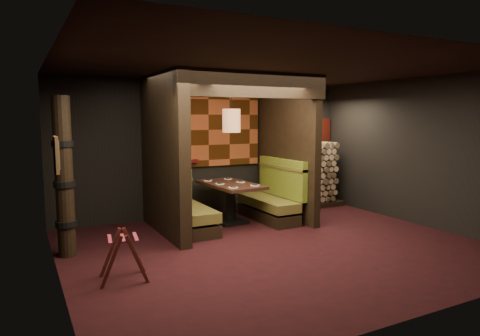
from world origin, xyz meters
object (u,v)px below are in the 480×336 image
dining_table (230,195)px  firewood_stack (306,175)px  luggage_rack (123,254)px  booth_bench_left (185,209)px  totem_column (64,178)px  booth_bench_right (272,200)px  pendant_lamp (231,121)px

dining_table → firewood_stack: firewood_stack is taller
luggage_rack → firewood_stack: 5.47m
booth_bench_left → totem_column: 2.30m
booth_bench_right → totem_column: (-3.98, -0.55, 0.79)m
dining_table → luggage_rack: 3.28m
luggage_rack → pendant_lamp: bearing=38.0°
booth_bench_right → luggage_rack: (-3.44, -1.91, -0.06)m
booth_bench_left → dining_table: booth_bench_left is taller
luggage_rack → totem_column: size_ratio=0.28×
booth_bench_left → booth_bench_right: size_ratio=1.00×
firewood_stack → dining_table: bearing=-166.0°
totem_column → pendant_lamp: bearing=11.7°
dining_table → totem_column: totem_column is taller
booth_bench_right → totem_column: bearing=-172.1°
totem_column → booth_bench_left: bearing=14.8°
pendant_lamp → totem_column: size_ratio=0.44×
booth_bench_right → firewood_stack: firewood_stack is taller
dining_table → luggage_rack: size_ratio=2.27×
luggage_rack → firewood_stack: firewood_stack is taller
pendant_lamp → luggage_rack: pendant_lamp is taller
dining_table → totem_column: bearing=-167.4°
booth_bench_left → booth_bench_right: same height
booth_bench_left → firewood_stack: bearing=12.2°
dining_table → totem_column: size_ratio=0.65×
booth_bench_left → luggage_rack: booth_bench_left is taller
booth_bench_right → firewood_stack: bearing=27.3°
pendant_lamp → luggage_rack: 3.65m
luggage_rack → dining_table: bearing=38.7°
dining_table → pendant_lamp: (0.00, -0.05, 1.46)m
pendant_lamp → dining_table: bearing=90.0°
booth_bench_left → dining_table: size_ratio=1.03×
totem_column → luggage_rack: bearing=-68.3°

